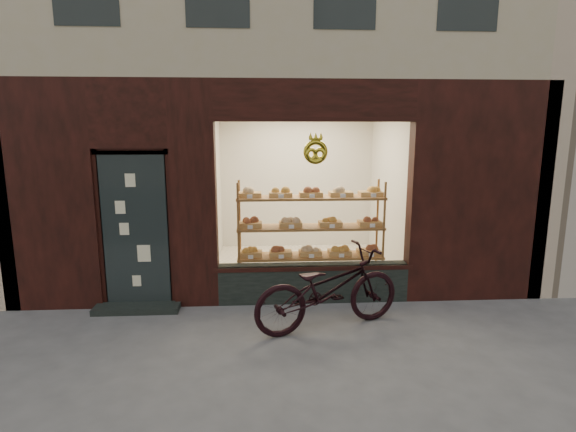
{
  "coord_description": "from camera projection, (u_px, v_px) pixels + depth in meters",
  "views": [
    {
      "loc": [
        -0.29,
        -4.02,
        2.44
      ],
      "look_at": [
        0.08,
        2.0,
        1.28
      ],
      "focal_mm": 28.0,
      "sensor_mm": 36.0,
      "label": 1
    }
  ],
  "objects": [
    {
      "name": "ground",
      "position": [
        292.0,
        382.0,
        4.42
      ],
      "size": [
        90.0,
        90.0,
        0.0
      ],
      "primitive_type": "plane",
      "color": "#535353"
    },
    {
      "name": "bicycle",
      "position": [
        328.0,
        289.0,
        5.54
      ],
      "size": [
        2.06,
        1.27,
        1.02
      ],
      "primitive_type": "imported",
      "rotation": [
        0.0,
        0.0,
        1.9
      ],
      "color": "black",
      "rests_on": "ground"
    },
    {
      "name": "display_shelf",
      "position": [
        310.0,
        235.0,
        6.78
      ],
      "size": [
        2.2,
        0.45,
        1.7
      ],
      "color": "brown",
      "rests_on": "ground"
    }
  ]
}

